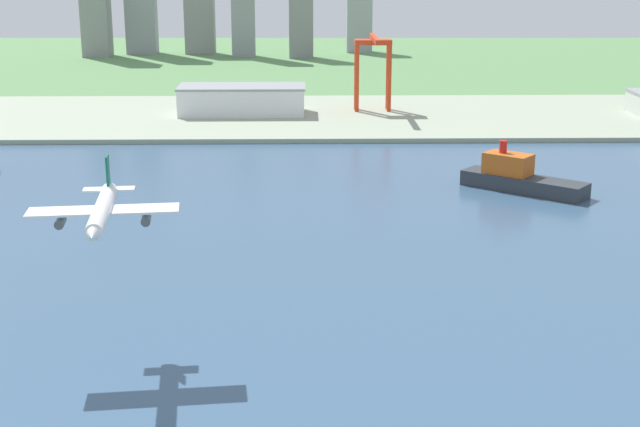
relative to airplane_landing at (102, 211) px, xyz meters
name	(u,v)px	position (x,y,z in m)	size (l,w,h in m)	color
ground_plane	(267,211)	(30.96, 124.22, -35.08)	(2400.00, 2400.00, 0.00)	#598851
water_bay	(260,266)	(30.96, 64.22, -35.01)	(840.00, 360.00, 0.15)	#385675
industrial_pier	(279,117)	(30.96, 314.22, -33.83)	(840.00, 140.00, 2.50)	#96A38A
airplane_landing	(102,211)	(0.00, 0.00, 0.00)	(33.67, 39.06, 12.50)	white
container_barge	(519,178)	(127.63, 151.29, -29.81)	(45.81, 40.93, 18.84)	#2D3338
port_crane_red	(373,57)	(83.62, 325.35, -2.39)	(20.59, 47.33, 42.62)	red
warehouse_main	(242,100)	(10.16, 317.49, -24.73)	(70.46, 30.20, 15.67)	white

